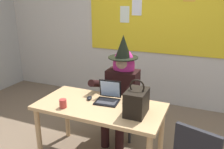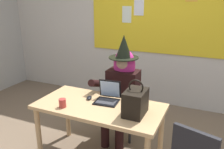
# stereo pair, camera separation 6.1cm
# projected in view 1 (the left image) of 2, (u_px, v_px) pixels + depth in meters

# --- Properties ---
(wall_back_bulletin) EXTENTS (6.27, 2.13, 2.89)m
(wall_back_bulletin) POSITION_uv_depth(u_px,v_px,m) (155.00, 23.00, 4.06)
(wall_back_bulletin) COLOR beige
(wall_back_bulletin) RESTS_ON ground
(desk_main) EXTENTS (1.44, 0.72, 0.73)m
(desk_main) POSITION_uv_depth(u_px,v_px,m) (100.00, 112.00, 2.66)
(desk_main) COLOR tan
(desk_main) RESTS_ON ground
(chair_at_desk) EXTENTS (0.43, 0.43, 0.89)m
(chair_at_desk) POSITION_uv_depth(u_px,v_px,m) (124.00, 100.00, 3.32)
(chair_at_desk) COLOR black
(chair_at_desk) RESTS_ON ground
(person_costumed) EXTENTS (0.59, 0.66, 1.43)m
(person_costumed) POSITION_uv_depth(u_px,v_px,m) (121.00, 84.00, 3.13)
(person_costumed) COLOR black
(person_costumed) RESTS_ON ground
(laptop) EXTENTS (0.29, 0.28, 0.23)m
(laptop) POSITION_uv_depth(u_px,v_px,m) (108.00, 97.00, 2.72)
(laptop) COLOR black
(laptop) RESTS_ON desk_main
(computer_mouse) EXTENTS (0.09, 0.12, 0.03)m
(computer_mouse) POSITION_uv_depth(u_px,v_px,m) (89.00, 98.00, 2.78)
(computer_mouse) COLOR black
(computer_mouse) RESTS_ON desk_main
(handbag) EXTENTS (0.20, 0.30, 0.38)m
(handbag) POSITION_uv_depth(u_px,v_px,m) (136.00, 102.00, 2.39)
(handbag) COLOR black
(handbag) RESTS_ON desk_main
(coffee_mug) EXTENTS (0.08, 0.08, 0.09)m
(coffee_mug) POSITION_uv_depth(u_px,v_px,m) (63.00, 104.00, 2.56)
(coffee_mug) COLOR #B23833
(coffee_mug) RESTS_ON desk_main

